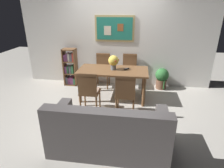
{
  "coord_description": "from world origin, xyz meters",
  "views": [
    {
      "loc": [
        0.61,
        -3.78,
        2.11
      ],
      "look_at": [
        0.12,
        -0.27,
        0.65
      ],
      "focal_mm": 30.36,
      "sensor_mm": 36.0,
      "label": 1
    }
  ],
  "objects": [
    {
      "name": "bookshelf",
      "position": [
        -1.26,
        1.12,
        0.49
      ],
      "size": [
        0.36,
        0.28,
        1.04
      ],
      "color": "brown",
      "rests_on": "ground_plane"
    },
    {
      "name": "tv_remote",
      "position": [
        0.36,
        0.49,
        0.74
      ],
      "size": [
        0.12,
        0.15,
        0.02
      ],
      "color": "black",
      "rests_on": "dining_table"
    },
    {
      "name": "dining_chair_near_right",
      "position": [
        0.4,
        -0.37,
        0.54
      ],
      "size": [
        0.4,
        0.41,
        0.91
      ],
      "color": "brown",
      "rests_on": "ground_plane"
    },
    {
      "name": "potted_ivy",
      "position": [
        1.28,
        1.18,
        0.31
      ],
      "size": [
        0.36,
        0.36,
        0.57
      ],
      "color": "brown",
      "rests_on": "ground_plane"
    },
    {
      "name": "dining_chair_far_left",
      "position": [
        -0.34,
        1.16,
        0.54
      ],
      "size": [
        0.4,
        0.41,
        0.91
      ],
      "color": "brown",
      "rests_on": "ground_plane"
    },
    {
      "name": "dining_table",
      "position": [
        0.05,
        0.41,
        0.64
      ],
      "size": [
        1.63,
        0.8,
        0.73
      ],
      "color": "brown",
      "rests_on": "ground_plane"
    },
    {
      "name": "wall_back_with_painting",
      "position": [
        -0.0,
        1.41,
        1.3
      ],
      "size": [
        5.2,
        0.14,
        2.6
      ],
      "color": "silver",
      "rests_on": "ground_plane"
    },
    {
      "name": "dining_chair_far_right",
      "position": [
        0.4,
        1.2,
        0.54
      ],
      "size": [
        0.4,
        0.41,
        0.91
      ],
      "color": "brown",
      "rests_on": "ground_plane"
    },
    {
      "name": "ground_plane",
      "position": [
        0.0,
        0.0,
        0.0
      ],
      "size": [
        12.0,
        12.0,
        0.0
      ],
      "primitive_type": "plane",
      "color": "#B7B2A8"
    },
    {
      "name": "dining_chair_near_left",
      "position": [
        -0.35,
        -0.34,
        0.54
      ],
      "size": [
        0.4,
        0.41,
        0.91
      ],
      "color": "brown",
      "rests_on": "ground_plane"
    },
    {
      "name": "leather_couch",
      "position": [
        0.22,
        -1.4,
        0.31
      ],
      "size": [
        1.8,
        0.84,
        0.84
      ],
      "color": "#514C4C",
      "rests_on": "ground_plane"
    },
    {
      "name": "flower_vase",
      "position": [
        0.06,
        0.42,
        0.93
      ],
      "size": [
        0.25,
        0.24,
        0.34
      ],
      "color": "slate",
      "rests_on": "dining_table"
    }
  ]
}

